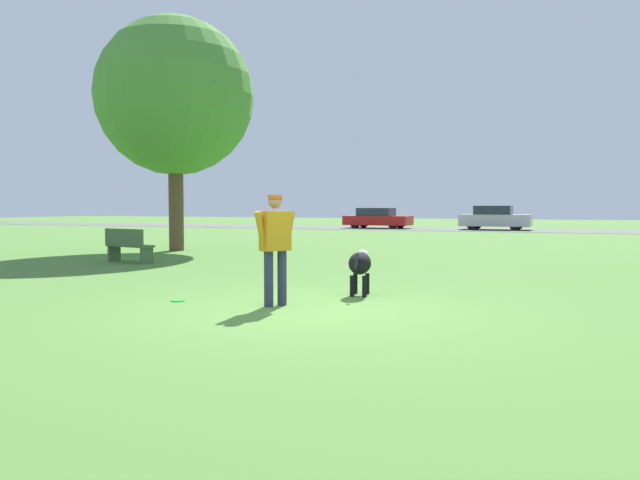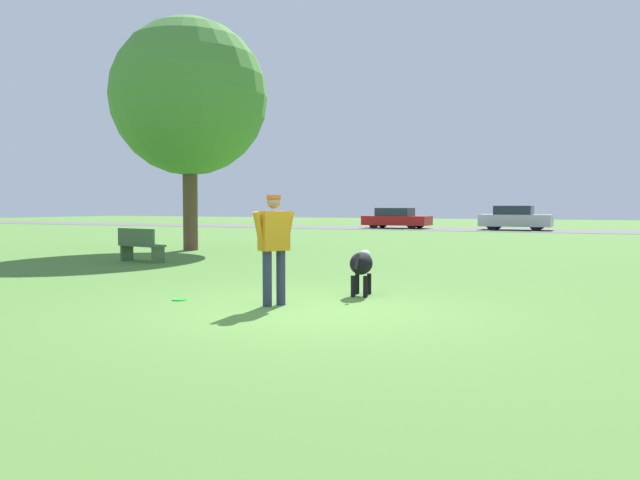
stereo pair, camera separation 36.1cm
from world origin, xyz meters
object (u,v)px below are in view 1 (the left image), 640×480
Objects in this scene: frisbee at (178,301)px; parked_car_silver at (495,218)px; park_bench at (128,244)px; person at (275,241)px; parked_car_red at (377,218)px; tree_near_left at (175,97)px; dog at (360,264)px.

parked_car_silver is (0.97, 29.84, 0.68)m from frisbee.
park_bench reaches higher than frisbee.
person is at bearing 5.78° from frisbee.
park_bench is at bearing -101.91° from parked_car_silver.
parked_car_red reaches higher than frisbee.
park_bench is (-5.82, -25.09, -0.24)m from parked_car_silver.
person is 30.53m from parked_car_red.
tree_near_left is 1.81× the size of parked_car_silver.
frisbee is at bearing 125.66° from person.
park_bench is at bearing 135.60° from frisbee.
dog is 29.30m from parked_car_red.
park_bench is at bearing 84.10° from person.
dog is at bearing 35.77° from frisbee.
person is 1.72m from dog.
dog is 0.24× the size of parked_car_red.
park_bench is (-4.86, 4.75, 0.44)m from frisbee.
parked_car_red is (-7.66, 29.55, -0.29)m from person.
parked_car_silver is (7.19, 21.13, -4.10)m from tree_near_left.
tree_near_left is (-7.75, 8.56, 3.88)m from person.
frisbee is at bearing 114.53° from dog.
tree_near_left is at bearing 38.99° from dog.
parked_car_silver is at bearing 2.92° from parked_car_red.
dog is 28.24m from parked_car_silver.
tree_near_left is at bearing -107.64° from parked_car_silver.
dog is at bearing -71.49° from parked_car_red.
parked_car_red is 1.03× the size of parked_car_silver.
dog is 2.84m from frisbee.
person reaches higher than frisbee.
dog is 7.78m from park_bench.
tree_near_left is (-8.50, 7.07, 4.31)m from dog.
parked_car_red is at bearing 101.67° from frisbee.
dog is 11.87m from tree_near_left.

